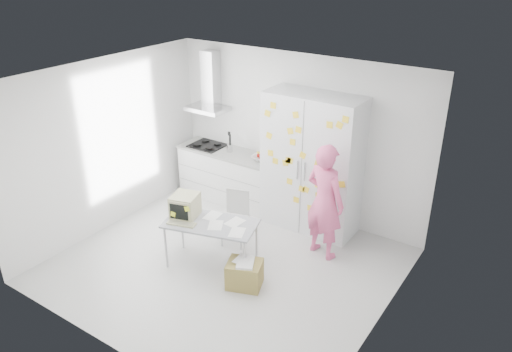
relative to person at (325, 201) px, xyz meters
The scene contains 10 objects.
floor 1.70m from the person, 133.50° to the right, with size 4.50×4.00×0.02m, color silver.
walls 1.16m from the person, 161.48° to the right, with size 4.52×4.01×2.70m.
ceiling 2.34m from the person, 133.50° to the right, with size 4.50×4.00×0.02m, color white.
counter_run 2.33m from the person, 163.68° to the left, with size 1.84×0.63×1.28m.
range_hood 2.97m from the person, 163.60° to the left, with size 0.70×0.48×1.01m.
tall_cabinet 0.86m from the person, 131.71° to the left, with size 1.50×0.68×2.20m.
person is the anchor object (origin of this frame).
desk 1.85m from the person, 140.92° to the right, with size 1.40×0.97×1.01m.
chair 1.39m from the person, 161.64° to the right, with size 0.47×0.47×0.83m.
cardboard_box 1.53m from the person, 111.59° to the right, with size 0.55×0.50×0.40m.
Camera 1 is at (3.67, -4.69, 4.19)m, focal length 35.00 mm.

